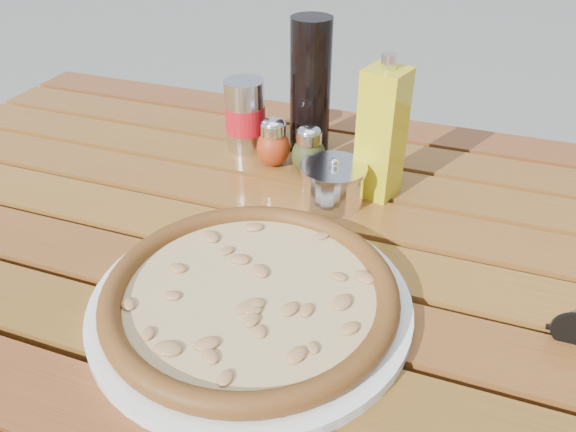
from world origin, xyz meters
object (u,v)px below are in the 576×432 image
(dark_bottle, at_px, (310,87))
(olive_oil_cruet, at_px, (382,134))
(plate, at_px, (251,303))
(pizza, at_px, (250,292))
(soda_can, at_px, (245,116))
(parmesan_tin, at_px, (333,183))
(table, at_px, (283,287))
(oregano_shaker, at_px, (309,151))
(pepper_shaker, at_px, (273,143))

(dark_bottle, xyz_separation_m, olive_oil_cruet, (0.14, -0.10, -0.01))
(dark_bottle, relative_size, olive_oil_cruet, 1.05)
(plate, bearing_deg, pizza, 180.00)
(pizza, bearing_deg, soda_can, 114.33)
(plate, bearing_deg, olive_oil_cruet, 75.47)
(pizza, relative_size, parmesan_tin, 3.34)
(table, relative_size, soda_can, 11.67)
(dark_bottle, bearing_deg, pizza, -80.96)
(pizza, distance_m, parmesan_tin, 0.25)
(plate, distance_m, soda_can, 0.40)
(plate, xyz_separation_m, parmesan_tin, (0.02, 0.25, 0.02))
(oregano_shaker, bearing_deg, dark_bottle, 107.59)
(table, xyz_separation_m, pizza, (0.01, -0.13, 0.10))
(pepper_shaker, bearing_deg, plate, -72.96)
(pepper_shaker, height_order, oregano_shaker, same)
(pizza, xyz_separation_m, parmesan_tin, (0.02, 0.25, 0.01))
(olive_oil_cruet, bearing_deg, plate, -104.53)
(oregano_shaker, bearing_deg, plate, -83.26)
(plate, height_order, parmesan_tin, parmesan_tin)
(pepper_shaker, relative_size, oregano_shaker, 1.00)
(parmesan_tin, bearing_deg, plate, -95.15)
(plate, xyz_separation_m, olive_oil_cruet, (0.08, 0.30, 0.09))
(oregano_shaker, relative_size, parmesan_tin, 0.78)
(pepper_shaker, xyz_separation_m, oregano_shaker, (0.06, -0.01, 0.00))
(soda_can, bearing_deg, pizza, -65.67)
(plate, relative_size, parmesan_tin, 3.42)
(olive_oil_cruet, bearing_deg, table, -117.09)
(pepper_shaker, height_order, parmesan_tin, pepper_shaker)
(oregano_shaker, xyz_separation_m, soda_can, (-0.13, 0.05, 0.02))
(pizza, relative_size, dark_bottle, 1.60)
(plate, height_order, soda_can, soda_can)
(plate, height_order, olive_oil_cruet, olive_oil_cruet)
(table, bearing_deg, olive_oil_cruet, 62.91)
(olive_oil_cruet, distance_m, parmesan_tin, 0.10)
(pizza, xyz_separation_m, pepper_shaker, (-0.10, 0.33, 0.02))
(pizza, bearing_deg, plate, 0.00)
(pepper_shaker, relative_size, olive_oil_cruet, 0.39)
(oregano_shaker, distance_m, parmesan_tin, 0.09)
(pizza, distance_m, oregano_shaker, 0.32)
(plate, bearing_deg, soda_can, 114.33)
(oregano_shaker, height_order, parmesan_tin, oregano_shaker)
(plate, bearing_deg, dark_bottle, 99.04)
(pepper_shaker, distance_m, dark_bottle, 0.11)
(table, height_order, plate, plate)
(table, distance_m, soda_can, 0.31)
(table, distance_m, pizza, 0.16)
(plate, xyz_separation_m, pepper_shaker, (-0.10, 0.33, 0.03))
(plate, distance_m, parmesan_tin, 0.25)
(plate, bearing_deg, pepper_shaker, 107.04)
(pepper_shaker, bearing_deg, oregano_shaker, -6.71)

